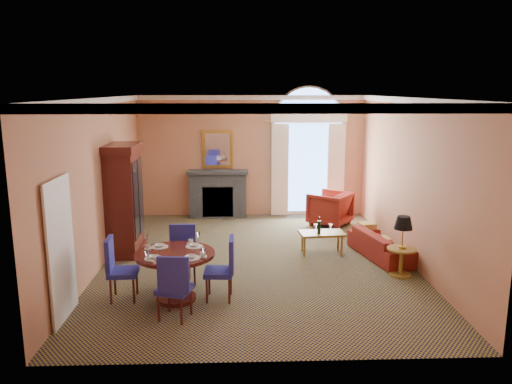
{
  "coord_description": "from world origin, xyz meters",
  "views": [
    {
      "loc": [
        -0.36,
        -9.44,
        3.36
      ],
      "look_at": [
        0.0,
        0.5,
        1.3
      ],
      "focal_mm": 35.0,
      "sensor_mm": 36.0,
      "label": 1
    }
  ],
  "objects_px": {
    "sofa": "(382,245)",
    "armchair": "(330,208)",
    "armoire": "(124,201)",
    "dining_table": "(175,265)",
    "side_table": "(402,239)",
    "coffee_table": "(322,234)"
  },
  "relations": [
    {
      "from": "armchair",
      "to": "coffee_table",
      "type": "height_order",
      "value": "armchair"
    },
    {
      "from": "armchair",
      "to": "side_table",
      "type": "distance_m",
      "value": 3.6
    },
    {
      "from": "armoire",
      "to": "coffee_table",
      "type": "xyz_separation_m",
      "value": [
        4.08,
        -0.26,
        -0.67
      ]
    },
    {
      "from": "sofa",
      "to": "side_table",
      "type": "height_order",
      "value": "side_table"
    },
    {
      "from": "dining_table",
      "to": "sofa",
      "type": "bearing_deg",
      "value": 26.53
    },
    {
      "from": "sofa",
      "to": "armchair",
      "type": "distance_m",
      "value": 2.57
    },
    {
      "from": "armchair",
      "to": "sofa",
      "type": "bearing_deg",
      "value": 50.94
    },
    {
      "from": "armchair",
      "to": "armoire",
      "type": "bearing_deg",
      "value": -30.07
    },
    {
      "from": "armoire",
      "to": "sofa",
      "type": "bearing_deg",
      "value": -5.7
    },
    {
      "from": "dining_table",
      "to": "side_table",
      "type": "distance_m",
      "value": 4.09
    },
    {
      "from": "dining_table",
      "to": "coffee_table",
      "type": "xyz_separation_m",
      "value": [
        2.74,
        2.23,
        -0.17
      ]
    },
    {
      "from": "armoire",
      "to": "side_table",
      "type": "relative_size",
      "value": 2.06
    },
    {
      "from": "sofa",
      "to": "side_table",
      "type": "distance_m",
      "value": 1.13
    },
    {
      "from": "sofa",
      "to": "coffee_table",
      "type": "distance_m",
      "value": 1.23
    },
    {
      "from": "sofa",
      "to": "armchair",
      "type": "height_order",
      "value": "armchair"
    },
    {
      "from": "dining_table",
      "to": "armchair",
      "type": "distance_m",
      "value": 5.55
    },
    {
      "from": "sofa",
      "to": "dining_table",
      "type": "bearing_deg",
      "value": 103.53
    },
    {
      "from": "sofa",
      "to": "coffee_table",
      "type": "bearing_deg",
      "value": 64.35
    },
    {
      "from": "sofa",
      "to": "armchair",
      "type": "xyz_separation_m",
      "value": [
        -0.62,
        2.49,
        0.16
      ]
    },
    {
      "from": "side_table",
      "to": "coffee_table",
      "type": "bearing_deg",
      "value": 133.58
    },
    {
      "from": "sofa",
      "to": "side_table",
      "type": "xyz_separation_m",
      "value": [
        0.05,
        -1.04,
        0.45
      ]
    },
    {
      "from": "armoire",
      "to": "dining_table",
      "type": "height_order",
      "value": "armoire"
    }
  ]
}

